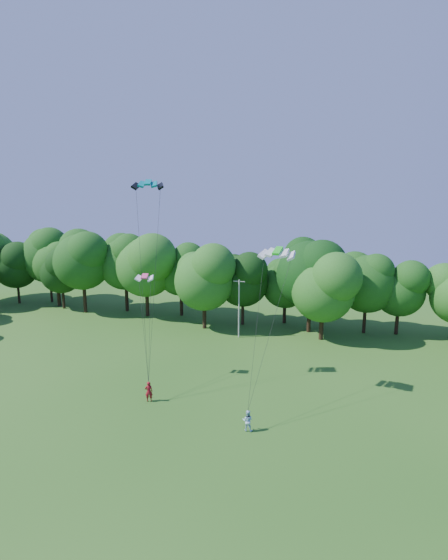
% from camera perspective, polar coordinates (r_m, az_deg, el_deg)
% --- Properties ---
extents(ground, '(160.00, 160.00, 0.00)m').
position_cam_1_polar(ground, '(28.19, -12.37, -27.86)').
color(ground, '#255A18').
rests_on(ground, ground).
extents(utility_pole, '(1.45, 0.18, 7.23)m').
position_cam_1_polar(utility_pole, '(53.24, 1.96, -3.67)').
color(utility_pole, '#ABAAA2').
rests_on(utility_pole, ground).
extents(kite_flyer_left, '(0.78, 0.66, 1.80)m').
position_cam_1_polar(kite_flyer_left, '(39.11, -9.79, -14.15)').
color(kite_flyer_left, maroon).
rests_on(kite_flyer_left, ground).
extents(kite_flyer_right, '(0.83, 0.67, 1.64)m').
position_cam_1_polar(kite_flyer_right, '(34.52, 3.09, -17.86)').
color(kite_flyer_right, '#B4DBF9').
rests_on(kite_flyer_right, ground).
extents(kite_teal, '(2.94, 2.01, 0.57)m').
position_cam_1_polar(kite_teal, '(39.96, -9.90, 12.44)').
color(kite_teal, '#047C86').
rests_on(kite_teal, ground).
extents(kite_green, '(3.12, 1.67, 0.62)m').
position_cam_1_polar(kite_green, '(36.96, 7.02, 3.80)').
color(kite_green, '#20D823').
rests_on(kite_green, ground).
extents(kite_pink, '(1.81, 1.12, 0.41)m').
position_cam_1_polar(kite_pink, '(41.26, -10.33, 0.49)').
color(kite_pink, '#F64484').
rests_on(kite_pink, ground).
extents(tree_back_west, '(7.59, 7.59, 11.04)m').
position_cam_1_polar(tree_back_west, '(72.04, -21.07, 2.16)').
color(tree_back_west, '#3A2917').
rests_on(tree_back_west, ground).
extents(tree_back_center, '(9.44, 9.44, 13.72)m').
position_cam_1_polar(tree_back_center, '(55.33, 11.31, 1.82)').
color(tree_back_center, '#342314').
rests_on(tree_back_center, ground).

